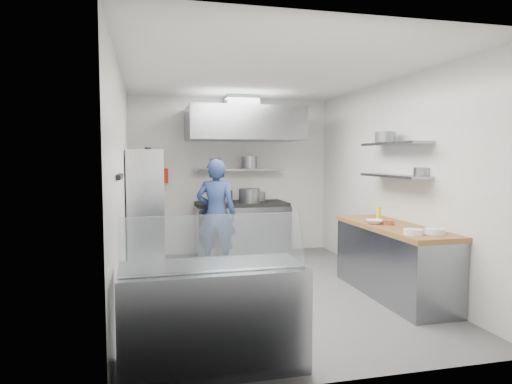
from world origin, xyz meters
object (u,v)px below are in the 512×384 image
object	(u,v)px
gas_range	(241,231)
wire_rack	(146,214)
chef	(216,214)
display_case	(213,316)

from	to	relation	value
gas_range	wire_rack	size ratio (longest dim) A/B	0.86
gas_range	wire_rack	bearing A→B (deg)	-147.77
gas_range	chef	xyz separation A→B (m)	(-0.56, -0.75, 0.41)
gas_range	chef	size ratio (longest dim) A/B	0.93
gas_range	chef	distance (m)	1.02
display_case	wire_rack	bearing A→B (deg)	99.79
wire_rack	chef	bearing A→B (deg)	14.38
gas_range	display_case	world-z (taller)	gas_range
gas_range	display_case	xyz separation A→B (m)	(-1.10, -4.10, -0.03)
chef	wire_rack	xyz separation A→B (m)	(-1.07, -0.27, 0.07)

